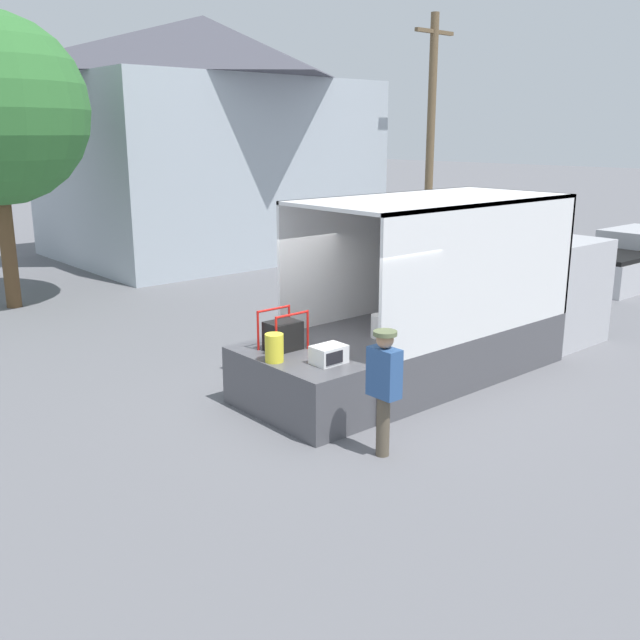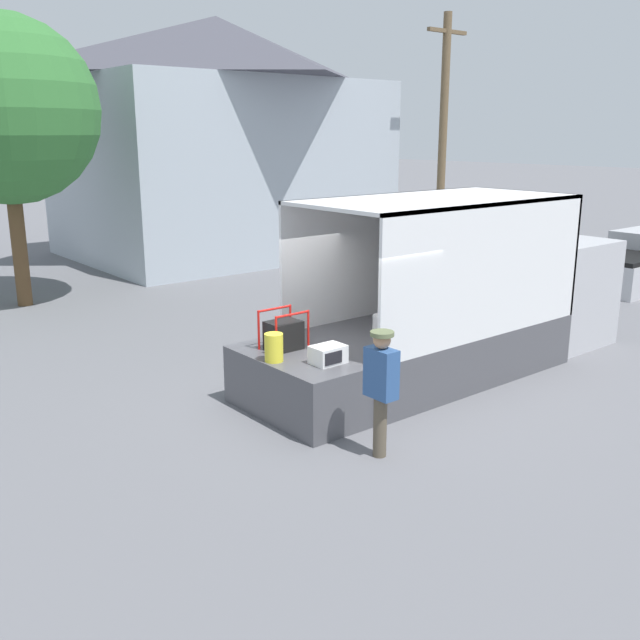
{
  "view_description": "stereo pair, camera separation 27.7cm",
  "coord_description": "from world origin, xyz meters",
  "px_view_note": "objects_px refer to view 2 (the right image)",
  "views": [
    {
      "loc": [
        -6.95,
        -7.97,
        4.16
      ],
      "look_at": [
        -0.28,
        -0.2,
        1.47
      ],
      "focal_mm": 40.0,
      "sensor_mm": 36.0,
      "label": 1
    },
    {
      "loc": [
        -6.73,
        -8.14,
        4.16
      ],
      "look_at": [
        -0.28,
        -0.2,
        1.47
      ],
      "focal_mm": 40.0,
      "sensor_mm": 36.0,
      "label": 2
    }
  ],
  "objects_px": {
    "orange_bucket": "(274,347)",
    "portable_generator": "(285,334)",
    "box_truck": "(484,312)",
    "street_tree": "(5,111)",
    "utility_pole": "(443,133)",
    "worker_person": "(381,381)",
    "microwave": "(328,355)"
  },
  "relations": [
    {
      "from": "portable_generator",
      "to": "utility_pole",
      "type": "height_order",
      "value": "utility_pole"
    },
    {
      "from": "orange_bucket",
      "to": "utility_pole",
      "type": "bearing_deg",
      "value": 33.03
    },
    {
      "from": "microwave",
      "to": "street_tree",
      "type": "relative_size",
      "value": 0.07
    },
    {
      "from": "worker_person",
      "to": "microwave",
      "type": "bearing_deg",
      "value": 81.73
    },
    {
      "from": "box_truck",
      "to": "street_tree",
      "type": "relative_size",
      "value": 0.99
    },
    {
      "from": "box_truck",
      "to": "orange_bucket",
      "type": "xyz_separation_m",
      "value": [
        -4.84,
        0.0,
        0.23
      ]
    },
    {
      "from": "microwave",
      "to": "portable_generator",
      "type": "xyz_separation_m",
      "value": [
        -0.07,
        0.97,
        0.1
      ]
    },
    {
      "from": "orange_bucket",
      "to": "portable_generator",
      "type": "bearing_deg",
      "value": 39.18
    },
    {
      "from": "worker_person",
      "to": "street_tree",
      "type": "xyz_separation_m",
      "value": [
        -0.91,
        11.82,
        3.61
      ]
    },
    {
      "from": "orange_bucket",
      "to": "worker_person",
      "type": "distance_m",
      "value": 1.92
    },
    {
      "from": "street_tree",
      "to": "worker_person",
      "type": "bearing_deg",
      "value": -85.58
    },
    {
      "from": "orange_bucket",
      "to": "street_tree",
      "type": "bearing_deg",
      "value": 93.17
    },
    {
      "from": "box_truck",
      "to": "portable_generator",
      "type": "bearing_deg",
      "value": 174.75
    },
    {
      "from": "orange_bucket",
      "to": "utility_pole",
      "type": "distance_m",
      "value": 16.11
    },
    {
      "from": "orange_bucket",
      "to": "worker_person",
      "type": "bearing_deg",
      "value": -79.07
    },
    {
      "from": "worker_person",
      "to": "street_tree",
      "type": "distance_m",
      "value": 12.4
    },
    {
      "from": "portable_generator",
      "to": "orange_bucket",
      "type": "distance_m",
      "value": 0.63
    },
    {
      "from": "worker_person",
      "to": "utility_pole",
      "type": "distance_m",
      "value": 16.92
    },
    {
      "from": "box_truck",
      "to": "portable_generator",
      "type": "distance_m",
      "value": 4.38
    },
    {
      "from": "microwave",
      "to": "street_tree",
      "type": "height_order",
      "value": "street_tree"
    },
    {
      "from": "orange_bucket",
      "to": "street_tree",
      "type": "xyz_separation_m",
      "value": [
        -0.55,
        9.94,
        3.54
      ]
    },
    {
      "from": "utility_pole",
      "to": "street_tree",
      "type": "xyz_separation_m",
      "value": [
        -13.81,
        1.32,
        0.52
      ]
    },
    {
      "from": "box_truck",
      "to": "microwave",
      "type": "xyz_separation_m",
      "value": [
        -4.29,
        -0.57,
        0.16
      ]
    },
    {
      "from": "microwave",
      "to": "orange_bucket",
      "type": "distance_m",
      "value": 0.8
    },
    {
      "from": "utility_pole",
      "to": "worker_person",
      "type": "bearing_deg",
      "value": -140.85
    },
    {
      "from": "worker_person",
      "to": "utility_pole",
      "type": "relative_size",
      "value": 0.22
    },
    {
      "from": "utility_pole",
      "to": "street_tree",
      "type": "relative_size",
      "value": 1.16
    },
    {
      "from": "box_truck",
      "to": "worker_person",
      "type": "height_order",
      "value": "box_truck"
    },
    {
      "from": "utility_pole",
      "to": "portable_generator",
      "type": "bearing_deg",
      "value": -147.23
    },
    {
      "from": "microwave",
      "to": "street_tree",
      "type": "bearing_deg",
      "value": 95.98
    },
    {
      "from": "orange_bucket",
      "to": "worker_person",
      "type": "height_order",
      "value": "worker_person"
    },
    {
      "from": "street_tree",
      "to": "microwave",
      "type": "bearing_deg",
      "value": -84.02
    }
  ]
}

